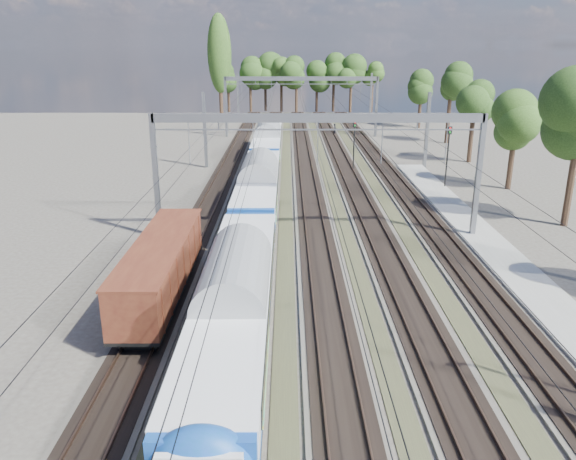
{
  "coord_description": "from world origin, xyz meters",
  "views": [
    {
      "loc": [
        -2.13,
        -9.13,
        13.47
      ],
      "look_at": [
        -2.08,
        23.21,
        2.8
      ],
      "focal_mm": 35.0,
      "sensor_mm": 36.0,
      "label": 1
    }
  ],
  "objects_px": {
    "emu_train": "(259,181)",
    "worker": "(335,130)",
    "signal_far": "(448,150)",
    "signal_near": "(354,140)",
    "freight_boxcar": "(161,267)"
  },
  "relations": [
    {
      "from": "emu_train",
      "to": "signal_near",
      "type": "height_order",
      "value": "signal_near"
    },
    {
      "from": "signal_near",
      "to": "signal_far",
      "type": "bearing_deg",
      "value": -66.62
    },
    {
      "from": "signal_near",
      "to": "signal_far",
      "type": "relative_size",
      "value": 0.9
    },
    {
      "from": "worker",
      "to": "signal_near",
      "type": "distance_m",
      "value": 26.27
    },
    {
      "from": "worker",
      "to": "emu_train",
      "type": "bearing_deg",
      "value": -179.46
    },
    {
      "from": "worker",
      "to": "signal_far",
      "type": "distance_m",
      "value": 35.72
    },
    {
      "from": "freight_boxcar",
      "to": "signal_far",
      "type": "distance_m",
      "value": 33.79
    },
    {
      "from": "emu_train",
      "to": "worker",
      "type": "bearing_deg",
      "value": 77.06
    },
    {
      "from": "emu_train",
      "to": "freight_boxcar",
      "type": "height_order",
      "value": "emu_train"
    },
    {
      "from": "emu_train",
      "to": "signal_far",
      "type": "relative_size",
      "value": 11.0
    },
    {
      "from": "worker",
      "to": "signal_far",
      "type": "bearing_deg",
      "value": -153.51
    },
    {
      "from": "freight_boxcar",
      "to": "signal_far",
      "type": "height_order",
      "value": "signal_far"
    },
    {
      "from": "emu_train",
      "to": "freight_boxcar",
      "type": "xyz_separation_m",
      "value": [
        -4.5,
        -17.13,
        -0.73
      ]
    },
    {
      "from": "freight_boxcar",
      "to": "worker",
      "type": "distance_m",
      "value": 61.66
    },
    {
      "from": "signal_near",
      "to": "freight_boxcar",
      "type": "bearing_deg",
      "value": -132.85
    }
  ]
}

